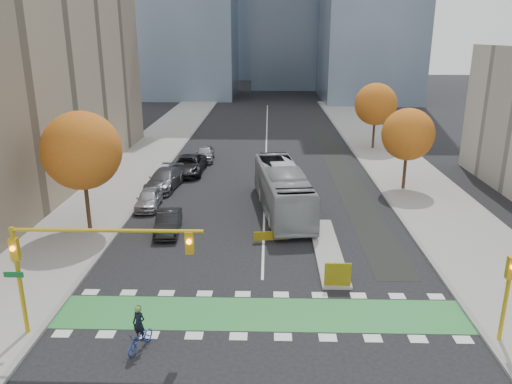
# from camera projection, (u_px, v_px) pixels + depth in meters

# --- Properties ---
(ground) EXTENTS (300.00, 300.00, 0.00)m
(ground) POSITION_uv_depth(u_px,v_px,m) (261.00, 332.00, 22.72)
(ground) COLOR black
(ground) RESTS_ON ground
(sidewalk_west) EXTENTS (7.00, 120.00, 0.15)m
(sidewalk_west) POSITION_uv_depth(u_px,v_px,m) (105.00, 193.00, 42.08)
(sidewalk_west) COLOR gray
(sidewalk_west) RESTS_ON ground
(sidewalk_east) EXTENTS (7.00, 120.00, 0.15)m
(sidewalk_east) POSITION_uv_depth(u_px,v_px,m) (427.00, 196.00, 41.41)
(sidewalk_east) COLOR gray
(sidewalk_east) RESTS_ON ground
(curb_west) EXTENTS (0.30, 120.00, 0.16)m
(curb_west) POSITION_uv_depth(u_px,v_px,m) (146.00, 194.00, 41.99)
(curb_west) COLOR gray
(curb_west) RESTS_ON ground
(curb_east) EXTENTS (0.30, 120.00, 0.16)m
(curb_east) POSITION_uv_depth(u_px,v_px,m) (385.00, 196.00, 41.49)
(curb_east) COLOR gray
(curb_east) RESTS_ON ground
(bike_crossing) EXTENTS (20.00, 3.00, 0.01)m
(bike_crossing) POSITION_uv_depth(u_px,v_px,m) (261.00, 314.00, 24.14)
(bike_crossing) COLOR #2A8138
(bike_crossing) RESTS_ON ground
(centre_line) EXTENTS (0.15, 70.00, 0.01)m
(centre_line) POSITION_uv_depth(u_px,v_px,m) (266.00, 145.00, 60.81)
(centre_line) COLOR silver
(centre_line) RESTS_ON ground
(bike_lane_paint) EXTENTS (2.50, 50.00, 0.01)m
(bike_lane_paint) POSITION_uv_depth(u_px,v_px,m) (339.00, 166.00, 51.10)
(bike_lane_paint) COLOR black
(bike_lane_paint) RESTS_ON ground
(median_island) EXTENTS (1.60, 10.00, 0.16)m
(median_island) POSITION_uv_depth(u_px,v_px,m) (327.00, 249.00, 31.16)
(median_island) COLOR gray
(median_island) RESTS_ON ground
(hazard_board) EXTENTS (1.40, 0.12, 1.30)m
(hazard_board) POSITION_uv_depth(u_px,v_px,m) (338.00, 274.00, 26.37)
(hazard_board) COLOR yellow
(hazard_board) RESTS_ON median_island
(tree_west) EXTENTS (5.20, 5.20, 8.22)m
(tree_west) POSITION_uv_depth(u_px,v_px,m) (82.00, 151.00, 32.74)
(tree_west) COLOR #332114
(tree_west) RESTS_ON ground
(tree_east_near) EXTENTS (4.40, 4.40, 7.08)m
(tree_east_near) POSITION_uv_depth(u_px,v_px,m) (408.00, 134.00, 41.90)
(tree_east_near) COLOR #332114
(tree_east_near) RESTS_ON ground
(tree_east_far) EXTENTS (4.80, 4.80, 7.65)m
(tree_east_far) POSITION_uv_depth(u_px,v_px,m) (376.00, 104.00, 57.01)
(tree_east_far) COLOR #332114
(tree_east_far) RESTS_ON ground
(traffic_signal_west) EXTENTS (8.53, 0.56, 5.20)m
(traffic_signal_west) POSITION_uv_depth(u_px,v_px,m) (75.00, 254.00, 21.20)
(traffic_signal_west) COLOR #BF9914
(traffic_signal_west) RESTS_ON ground
(traffic_signal_east) EXTENTS (0.35, 0.43, 4.10)m
(traffic_signal_east) POSITION_uv_depth(u_px,v_px,m) (508.00, 286.00, 21.14)
(traffic_signal_east) COLOR #BF9914
(traffic_signal_east) RESTS_ON ground
(cyclist) EXTENTS (1.20, 1.90, 2.07)m
(cyclist) POSITION_uv_depth(u_px,v_px,m) (140.00, 335.00, 21.27)
(cyclist) COLOR #213F97
(cyclist) RESTS_ON ground
(bus) EXTENTS (4.56, 12.79, 3.48)m
(bus) POSITION_uv_depth(u_px,v_px,m) (282.00, 189.00, 37.60)
(bus) COLOR #A0A5A8
(bus) RESTS_ON ground
(parked_car_a) EXTENTS (1.94, 4.38, 1.47)m
(parked_car_a) POSITION_uv_depth(u_px,v_px,m) (149.00, 199.00, 38.69)
(parked_car_a) COLOR #A6A6AB
(parked_car_a) RESTS_ON ground
(parked_car_b) EXTENTS (1.88, 4.51, 1.45)m
(parked_car_b) POSITION_uv_depth(u_px,v_px,m) (168.00, 222.00, 33.87)
(parked_car_b) COLOR black
(parked_car_b) RESTS_ON ground
(parked_car_c) EXTENTS (2.92, 6.01, 1.68)m
(parked_car_c) POSITION_uv_depth(u_px,v_px,m) (164.00, 179.00, 43.41)
(parked_car_c) COLOR #4E4E53
(parked_car_c) RESTS_ON ground
(parked_car_d) EXTENTS (2.94, 6.21, 1.71)m
(parked_car_d) POSITION_uv_depth(u_px,v_px,m) (189.00, 165.00, 48.14)
(parked_car_d) COLOR black
(parked_car_d) RESTS_ON ground
(parked_car_e) EXTENTS (2.14, 4.80, 1.60)m
(parked_car_e) POSITION_uv_depth(u_px,v_px,m) (205.00, 153.00, 53.11)
(parked_car_e) COLOR gray
(parked_car_e) RESTS_ON ground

